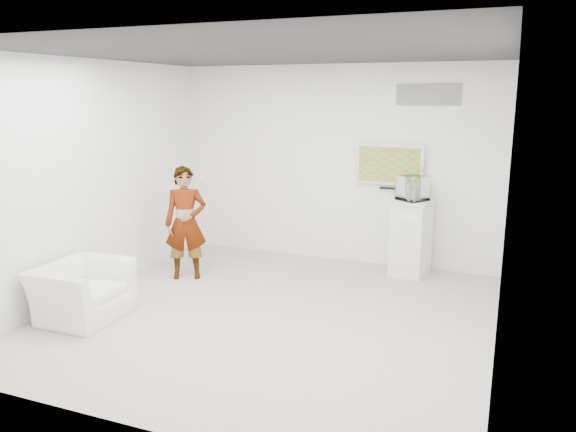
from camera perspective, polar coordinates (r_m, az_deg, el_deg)
The scene contains 10 objects.
room at distance 6.34m, azimuth -1.85°, elevation 2.65°, with size 5.01×5.01×3.00m.
tv at distance 8.41m, azimuth 10.28°, elevation 5.19°, with size 1.00×0.08×0.60m, color silver.
logo_decal at distance 8.30m, azimuth 14.06°, elevation 11.86°, with size 0.90×0.02×0.30m, color slate.
person at distance 7.97m, azimuth -10.35°, elevation -0.71°, with size 0.58×0.38×1.59m, color white.
armchair at distance 6.99m, azimuth -20.23°, elevation -7.19°, with size 0.99×0.87×0.64m, color white.
pedestal at distance 8.22m, azimuth 12.35°, elevation -2.18°, with size 0.53×0.53×1.10m, color silver.
floor_uplight at distance 8.55m, azimuth 11.93°, elevation -4.43°, with size 0.18×0.18×0.28m, color silver.
vitrine at distance 8.07m, azimuth 12.58°, elevation 2.79°, with size 0.35×0.35×0.35m, color silver.
console at distance 8.08m, azimuth 12.56°, elevation 2.32°, with size 0.05×0.15×0.21m, color silver.
wii_remote at distance 7.98m, azimuth -8.64°, elevation 4.03°, with size 0.04×0.15×0.04m, color silver.
Camera 1 is at (2.51, -5.73, 2.57)m, focal length 35.00 mm.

